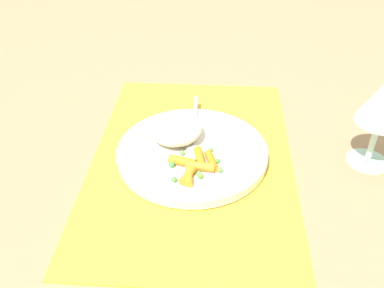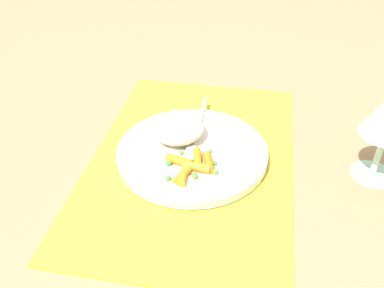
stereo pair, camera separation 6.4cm
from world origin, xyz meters
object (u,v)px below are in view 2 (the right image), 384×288
at_px(rice_mound, 178,128).
at_px(fork, 195,134).
at_px(plate, 192,152).
at_px(carrot_portion, 191,165).

height_order(rice_mound, fork, rice_mound).
relative_size(plate, carrot_portion, 2.90).
bearing_deg(rice_mound, carrot_portion, 26.24).
bearing_deg(plate, fork, -177.25).
height_order(carrot_portion, fork, carrot_portion).
distance_m(plate, carrot_portion, 0.05).
xyz_separation_m(rice_mound, carrot_portion, (0.08, 0.04, -0.01)).
height_order(plate, rice_mound, rice_mound).
bearing_deg(carrot_portion, fork, -173.43).
relative_size(plate, fork, 1.23).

